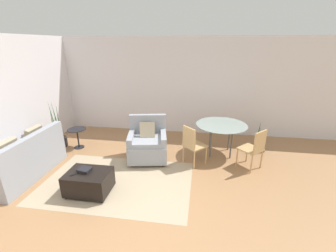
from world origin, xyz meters
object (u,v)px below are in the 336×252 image
side_table (77,135)px  dining_table (221,127)px  armchair (148,144)px  dining_chair_near_left (192,143)px  ottoman (89,181)px  book_stack (85,170)px  tv_remote_primary (74,174)px  potted_plant (58,139)px  potted_plant_small (259,145)px  couch (22,162)px  dining_chair_near_right (255,147)px

side_table → dining_table: size_ratio=0.43×
armchair → dining_chair_near_left: armchair is taller
ottoman → book_stack: bearing=156.8°
ottoman → side_table: (-1.17, 1.72, 0.14)m
armchair → tv_remote_primary: (-0.95, -1.51, 0.04)m
book_stack → potted_plant: (-1.65, 1.68, -0.23)m
potted_plant_small → couch: bearing=-159.2°
couch → dining_chair_near_left: (3.37, 0.97, 0.20)m
dining_chair_near_right → book_stack: bearing=-158.1°
armchair → tv_remote_primary: size_ratio=8.01×
ottoman → potted_plant: (-1.72, 1.71, -0.01)m
dining_chair_near_left → dining_chair_near_right: size_ratio=1.00×
dining_chair_near_left → dining_chair_near_right: 1.30m
armchair → potted_plant: (-2.47, 0.30, -0.16)m
tv_remote_primary → ottoman: bearing=26.7°
potted_plant → armchair: bearing=-6.9°
tv_remote_primary → dining_chair_near_left: dining_chair_near_left is taller
book_stack → tv_remote_primary: size_ratio=1.95×
armchair → book_stack: 1.61m
potted_plant_small → dining_chair_near_right: bearing=-110.1°
dining_table → potted_plant_small: bearing=16.0°
ottoman → dining_table: 3.14m
dining_table → dining_chair_near_left: dining_chair_near_left is taller
ottoman → dining_table: size_ratio=0.63×
couch → dining_chair_near_right: couch is taller
couch → dining_chair_near_left: size_ratio=1.93×
tv_remote_primary → dining_table: size_ratio=0.10×
potted_plant → potted_plant_small: bearing=5.8°
tv_remote_primary → dining_chair_near_left: (1.98, 1.40, 0.10)m
side_table → book_stack: bearing=-57.0°
potted_plant → side_table: size_ratio=2.45×
couch → armchair: bearing=24.8°
dining_table → potted_plant_small: size_ratio=1.57×
book_stack → side_table: side_table is taller
tv_remote_primary → side_table: (-0.96, 1.82, -0.06)m
book_stack → armchair: bearing=59.4°
couch → side_table: size_ratio=3.38×
dining_table → dining_chair_near_left: (-0.65, -0.65, -0.16)m
armchair → dining_chair_near_right: armchair is taller
ottoman → side_table: side_table is taller
couch → armchair: (2.34, 1.08, 0.07)m
couch → dining_chair_near_left: 3.51m
side_table → dining_table: bearing=3.6°
couch → potted_plant: size_ratio=1.38×
couch → ottoman: size_ratio=2.28×
tv_remote_primary → dining_chair_near_right: dining_chair_near_right is taller
armchair → dining_chair_near_right: (2.33, -0.12, 0.14)m
book_stack → side_table: size_ratio=0.47×
book_stack → couch: bearing=168.9°
armchair → potted_plant_small: armchair is taller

